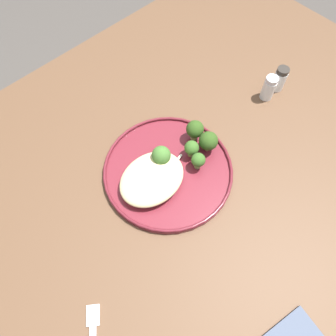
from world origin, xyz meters
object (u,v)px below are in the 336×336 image
Objects in this scene: seared_scallop_left_edge at (152,180)px; broccoli_floret_split_head at (198,160)px; salt_shaker at (269,88)px; seared_scallop_half_hidden at (169,185)px; seared_scallop_tilted_round at (129,186)px; seared_scallop_front_small at (151,192)px; broccoli_floret_center_pile at (195,130)px; pepper_shaker at (280,79)px; dinner_plate at (168,170)px; seared_scallop_right_edge at (144,184)px; broccoli_floret_near_rim at (209,142)px; broccoli_floret_beside_noodles at (192,148)px; broccoli_floret_left_leaning at (161,156)px.

broccoli_floret_split_head reaches higher than seared_scallop_left_edge.
seared_scallop_half_hidden is at bearing -176.79° from salt_shaker.
seared_scallop_tilted_round is 0.09m from seared_scallop_half_hidden.
broccoli_floret_split_head is (0.12, -0.02, 0.02)m from seared_scallop_front_small.
pepper_shaker is (0.28, -0.03, -0.01)m from broccoli_floret_center_pile.
broccoli_floret_split_head reaches higher than dinner_plate.
seared_scallop_right_edge is 0.48× the size of pepper_shaker.
seared_scallop_right_edge is 1.07× the size of seared_scallop_front_small.
seared_scallop_front_small is 0.53× the size of broccoli_floret_center_pile.
seared_scallop_left_edge is at bearing 118.35° from seared_scallop_half_hidden.
broccoli_floret_center_pile is at bearing 90.43° from broccoli_floret_near_rim.
seared_scallop_left_edge is 0.03m from seared_scallop_front_small.
seared_scallop_left_edge is 0.80× the size of seared_scallop_front_small.
salt_shaker is (0.34, -0.01, 0.02)m from dinner_plate.
salt_shaker is at bearing -1.15° from broccoli_floret_beside_noodles.
pepper_shaker is at bearing -0.99° from broccoli_floret_beside_noodles.
seared_scallop_left_edge is at bearing -172.54° from broccoli_floret_center_pile.
broccoli_floret_left_leaning is at bearing 92.51° from dinner_plate.
broccoli_floret_split_head is 0.97× the size of broccoli_floret_beside_noodles.
broccoli_floret_near_rim is 0.23m from salt_shaker.
dinner_plate is 0.07m from seared_scallop_right_edge.
broccoli_floret_center_pile is 0.85× the size of salt_shaker.
salt_shaker is at bearing -2.57° from seared_scallop_right_edge.
broccoli_floret_split_head is 0.33m from pepper_shaker.
broccoli_floret_left_leaning is 0.92× the size of salt_shaker.
salt_shaker is at bearing 5.28° from broccoli_floret_split_head.
broccoli_floret_near_rim is at bearing -12.86° from dinner_plate.
seared_scallop_front_small is 0.45m from pepper_shaker.
seared_scallop_half_hidden is at bearing -130.15° from dinner_plate.
seared_scallop_half_hidden is 0.36m from salt_shaker.
broccoli_floret_beside_noodles reaches higher than seared_scallop_right_edge.
seared_scallop_front_small is 0.45× the size of salt_shaker.
broccoli_floret_left_leaning reaches higher than dinner_plate.
pepper_shaker is (0.44, 0.01, 0.01)m from seared_scallop_front_small.
broccoli_floret_near_rim is (0.13, 0.01, 0.02)m from seared_scallop_half_hidden.
seared_scallop_half_hidden is 0.62× the size of broccoli_floret_beside_noodles.
seared_scallop_tilted_round is at bearing 122.25° from seared_scallop_front_small.
pepper_shaker is (0.38, -0.01, 0.02)m from dinner_plate.
seared_scallop_tilted_round is at bearing 179.04° from broccoli_floret_center_pile.
broccoli_floret_center_pile is at bearing 0.11° from broccoli_floret_left_leaning.
seared_scallop_front_small is at bearing -167.12° from broccoli_floret_center_pile.
seared_scallop_tilted_round is 0.20m from broccoli_floret_near_rim.
seared_scallop_right_edge is 0.48× the size of salt_shaker.
broccoli_floret_beside_noodles is (0.13, 0.01, 0.02)m from seared_scallop_front_small.
broccoli_floret_near_rim is 0.04m from broccoli_floret_beside_noodles.
salt_shaker is at bearing -4.83° from seared_scallop_tilted_round.
seared_scallop_tilted_round is at bearing 177.80° from broccoli_floret_left_leaning.
pepper_shaker is (0.45, -0.02, 0.01)m from seared_scallop_right_edge.
broccoli_floret_center_pile is 0.28m from pepper_shaker.
seared_scallop_half_hidden is (0.04, -0.04, -0.00)m from seared_scallop_right_edge.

